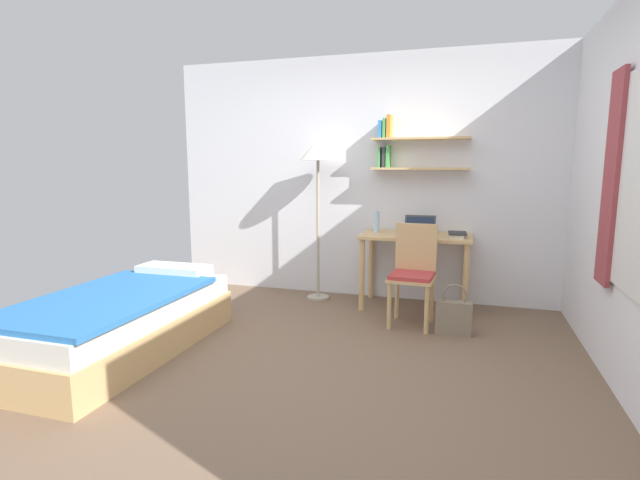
% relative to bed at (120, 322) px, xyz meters
% --- Properties ---
extents(ground_plane, '(5.28, 5.28, 0.00)m').
position_rel_bed_xyz_m(ground_plane, '(1.49, 0.16, -0.24)').
color(ground_plane, brown).
extents(wall_back, '(4.40, 0.27, 2.60)m').
position_rel_bed_xyz_m(wall_back, '(1.50, 2.18, 1.07)').
color(wall_back, white).
rests_on(wall_back, ground_plane).
extents(bed, '(0.94, 1.91, 0.54)m').
position_rel_bed_xyz_m(bed, '(0.00, 0.00, 0.00)').
color(bed, tan).
rests_on(bed, ground_plane).
extents(desk, '(1.09, 0.59, 0.75)m').
position_rel_bed_xyz_m(desk, '(2.06, 1.86, 0.38)').
color(desk, tan).
rests_on(desk, ground_plane).
extents(desk_chair, '(0.42, 0.43, 0.91)m').
position_rel_bed_xyz_m(desk_chair, '(2.10, 1.34, 0.26)').
color(desk_chair, tan).
rests_on(desk_chair, ground_plane).
extents(standing_lamp, '(0.38, 0.38, 1.72)m').
position_rel_bed_xyz_m(standing_lamp, '(1.02, 1.88, 1.27)').
color(standing_lamp, '#B2A893').
rests_on(standing_lamp, ground_plane).
extents(laptop, '(0.31, 0.21, 0.19)m').
position_rel_bed_xyz_m(laptop, '(2.10, 1.86, 0.56)').
color(laptop, '#2D2D33').
rests_on(laptop, desk).
extents(water_bottle, '(0.06, 0.06, 0.23)m').
position_rel_bed_xyz_m(water_bottle, '(1.66, 1.89, 0.63)').
color(water_bottle, silver).
rests_on(water_bottle, desk).
extents(book_stack, '(0.18, 0.23, 0.05)m').
position_rel_bed_xyz_m(book_stack, '(2.46, 1.80, 0.54)').
color(book_stack, silver).
rests_on(book_stack, desk).
extents(handbag, '(0.30, 0.11, 0.44)m').
position_rel_bed_xyz_m(handbag, '(2.47, 1.16, -0.08)').
color(handbag, gray).
rests_on(handbag, ground_plane).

